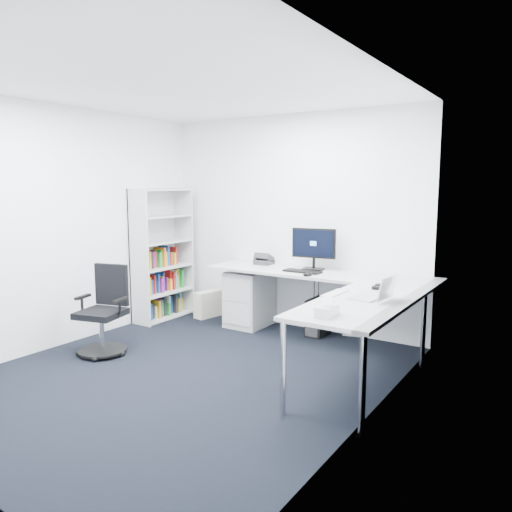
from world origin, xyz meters
The scene contains 21 objects.
ground centered at (0.00, 0.00, 0.00)m, with size 4.20×4.20×0.00m, color black.
ceiling centered at (0.00, 0.00, 2.70)m, with size 4.20×4.20×0.00m, color white.
wall_back centered at (0.00, 2.10, 1.35)m, with size 3.60×0.02×2.70m, color white.
wall_left centered at (-1.80, 0.00, 1.35)m, with size 0.02×4.20×2.70m, color white.
wall_right centered at (1.80, 0.00, 1.35)m, with size 0.02×4.20×2.70m, color white.
l_desk centered at (0.55, 1.40, 0.40)m, with size 2.76×1.54×0.81m, color #B1B3B3, non-canonical shape.
drawer_pedestal centered at (-0.43, 1.80, 0.36)m, with size 0.47×0.58×0.72m, color #B1B3B3.
bookshelf centered at (-1.62, 1.45, 0.89)m, with size 0.35×0.89×1.78m, color #BABDBD, non-canonical shape.
task_chair centered at (-1.15, -0.02, 0.48)m, with size 0.54×0.54×0.96m, color black, non-canonical shape.
black_pc_tower centered at (0.51, 1.94, 0.22)m, with size 0.20×0.46×0.45m, color black.
beige_pc_tower centered at (-1.16, 1.83, 0.18)m, with size 0.17×0.38×0.36m, color beige.
power_strip centered at (0.94, 2.10, 0.02)m, with size 0.36×0.06×0.04m, color silver.
monitor centered at (0.45, 1.86, 1.07)m, with size 0.54×0.17×0.52m, color black, non-canonical shape.
black_keyboard centered at (0.41, 1.65, 0.82)m, with size 0.45×0.16×0.02m, color black.
mouse centered at (0.57, 1.46, 0.82)m, with size 0.06×0.09×0.03m, color black.
desk_phone centered at (-0.29, 1.91, 0.88)m, with size 0.21×0.21×0.15m, color #2B2B2D, non-canonical shape.
laptop centered at (1.53, 0.76, 0.92)m, with size 0.33×0.32×0.23m, color silver, non-canonical shape.
white_keyboard centered at (1.22, 0.77, 0.81)m, with size 0.11×0.39×0.01m, color silver.
headphones centered at (1.46, 1.25, 0.83)m, with size 0.13×0.20×0.05m, color black, non-canonical shape.
orange_fruit centered at (1.37, 0.26, 0.84)m, with size 0.08×0.08×0.08m, color orange.
tissue_box centered at (1.49, 0.00, 0.85)m, with size 0.12×0.23×0.08m, color silver.
Camera 1 is at (3.09, -3.49, 1.82)m, focal length 35.00 mm.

